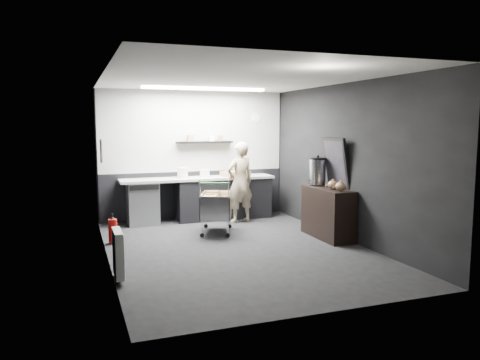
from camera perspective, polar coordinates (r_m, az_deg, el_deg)
name	(u,v)px	position (r m, az deg, el deg)	size (l,w,h in m)	color
floor	(237,249)	(7.62, -0.38, -8.38)	(5.50, 5.50, 0.00)	black
ceiling	(237,78)	(7.38, -0.40, 12.28)	(5.50, 5.50, 0.00)	silver
wall_back	(194,155)	(10.01, -5.63, 3.08)	(5.50, 5.50, 0.00)	black
wall_front	(326,188)	(4.89, 10.38, -0.92)	(5.50, 5.50, 0.00)	black
wall_left	(106,170)	(6.98, -16.08, 1.22)	(5.50, 5.50, 0.00)	black
wall_right	(346,162)	(8.26, 12.82, 2.15)	(5.50, 5.50, 0.00)	black
kitchen_wall_panel	(194,131)	(9.97, -5.64, 5.94)	(3.95, 0.02, 1.70)	#B0B0AC
dado_panel	(195,194)	(10.08, -5.55, -1.75)	(3.95, 0.02, 1.00)	black
floating_shelf	(205,142)	(9.92, -4.34, 4.62)	(1.20, 0.22, 0.04)	black
wall_clock	(256,117)	(10.39, 1.93, 7.66)	(0.20, 0.20, 0.03)	white
poster	(101,151)	(8.26, -16.58, 3.43)	(0.02, 0.30, 0.40)	white
poster_red_band	(101,147)	(8.26, -16.57, 3.92)	(0.01, 0.22, 0.10)	red
radiator	(118,253)	(6.28, -14.66, -8.64)	(0.10, 0.50, 0.60)	white
ceiling_strip	(205,89)	(9.14, -4.32, 11.02)	(2.40, 0.20, 0.04)	white
prep_counter	(205,198)	(9.82, -4.33, -2.21)	(3.20, 0.61, 0.90)	black
person	(240,182)	(9.54, 0.00, -0.26)	(0.60, 0.39, 1.64)	beige
shopping_cart	(216,207)	(8.63, -2.94, -3.34)	(0.84, 1.09, 1.00)	silver
sideboard	(328,206)	(8.41, 10.63, -3.13)	(0.50, 1.18, 1.77)	black
fire_extinguisher	(113,230)	(8.18, -15.25, -5.87)	(0.15, 0.15, 0.48)	#A90F0B
cardboard_box	(235,174)	(9.91, -0.57, 0.78)	(0.53, 0.41, 0.11)	#94724F
pink_tub	(183,173)	(9.64, -7.01, 0.87)	(0.21, 0.21, 0.21)	white
white_container	(205,173)	(9.71, -4.30, 0.80)	(0.18, 0.14, 0.16)	white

